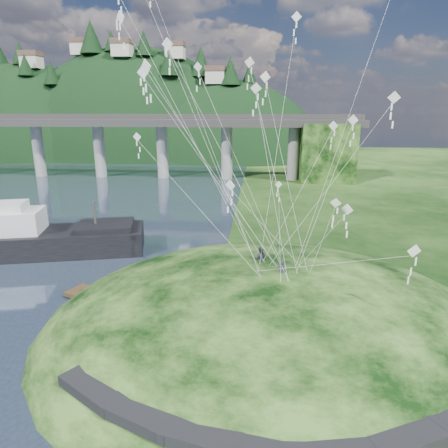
{
  "coord_description": "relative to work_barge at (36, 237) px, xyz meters",
  "views": [
    {
      "loc": [
        6.73,
        -24.74,
        15.8
      ],
      "look_at": [
        4.0,
        6.0,
        7.0
      ],
      "focal_mm": 32.0,
      "sensor_mm": 36.0,
      "label": 1
    }
  ],
  "objects": [
    {
      "name": "footpath",
      "position": [
        25.76,
        -25.87,
        0.08
      ],
      "size": [
        22.29,
        5.84,
        0.83
      ],
      "color": "black",
      "rests_on": "ground"
    },
    {
      "name": "kite_flyers",
      "position": [
        25.57,
        -12.89,
        3.9
      ],
      "size": [
        2.24,
        3.18,
        1.97
      ],
      "color": "#282A36",
      "rests_on": "ground"
    },
    {
      "name": "bridge",
      "position": [
        -8.16,
        53.94,
        7.69
      ],
      "size": [
        160.0,
        11.0,
        15.0
      ],
      "color": "#2D2B2B",
      "rests_on": "ground"
    },
    {
      "name": "far_ridge",
      "position": [
        -25.29,
        106.04,
        -9.45
      ],
      "size": [
        153.0,
        70.0,
        94.5
      ],
      "color": "black",
      "rests_on": "ground"
    },
    {
      "name": "ground",
      "position": [
        18.29,
        -16.13,
        -2.01
      ],
      "size": [
        320.0,
        320.0,
        0.0
      ],
      "primitive_type": "plane",
      "color": "black",
      "rests_on": "ground"
    },
    {
      "name": "grass_hill",
      "position": [
        26.29,
        -14.13,
        -3.51
      ],
      "size": [
        36.0,
        32.0,
        13.0
      ],
      "color": "black",
      "rests_on": "ground"
    },
    {
      "name": "wooden_dock",
      "position": [
        15.13,
        -12.32,
        -1.57
      ],
      "size": [
        13.66,
        7.45,
        0.99
      ],
      "color": "#352615",
      "rests_on": "ground"
    },
    {
      "name": "work_barge",
      "position": [
        0.0,
        0.0,
        0.0
      ],
      "size": [
        23.75,
        11.54,
        8.02
      ],
      "color": "black",
      "rests_on": "ground"
    },
    {
      "name": "kite_swarm",
      "position": [
        24.62,
        -11.94,
        15.25
      ],
      "size": [
        19.4,
        17.23,
        20.08
      ],
      "color": "white",
      "rests_on": "ground"
    }
  ]
}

